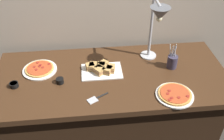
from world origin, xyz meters
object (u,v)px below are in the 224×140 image
(pizza_plate_center, at_px, (40,69))
(serving_spatula, at_px, (97,98))
(sandwich_platter, at_px, (101,69))
(sauce_cup_near, at_px, (14,85))
(utensil_holder, at_px, (172,61))
(pizza_plate_front, at_px, (175,95))
(sauce_cup_far, at_px, (60,81))
(heat_lamp, at_px, (158,19))

(pizza_plate_center, distance_m, serving_spatula, 0.59)
(sandwich_platter, bearing_deg, sauce_cup_near, -169.80)
(sauce_cup_near, height_order, utensil_holder, utensil_holder)
(pizza_plate_front, xyz_separation_m, sandwich_platter, (-0.52, 0.35, 0.01))
(sauce_cup_far, bearing_deg, sandwich_platter, 18.99)
(heat_lamp, bearing_deg, pizza_plate_front, -77.85)
(heat_lamp, height_order, sauce_cup_near, heat_lamp)
(sauce_cup_near, distance_m, utensil_holder, 1.27)
(pizza_plate_front, distance_m, sandwich_platter, 0.62)
(heat_lamp, distance_m, serving_spatula, 0.74)
(pizza_plate_center, bearing_deg, utensil_holder, -3.65)
(sandwich_platter, relative_size, serving_spatula, 2.00)
(sandwich_platter, height_order, sauce_cup_near, sandwich_platter)
(sandwich_platter, bearing_deg, serving_spatula, -99.26)
(sandwich_platter, distance_m, sauce_cup_far, 0.35)
(pizza_plate_front, height_order, sauce_cup_near, sauce_cup_near)
(heat_lamp, distance_m, sauce_cup_near, 1.20)
(pizza_plate_front, height_order, sauce_cup_far, sauce_cup_far)
(pizza_plate_front, height_order, serving_spatula, pizza_plate_front)
(pizza_plate_front, xyz_separation_m, serving_spatula, (-0.57, 0.03, -0.01))
(pizza_plate_center, xyz_separation_m, sauce_cup_near, (-0.17, -0.19, 0.01))
(sauce_cup_near, xyz_separation_m, sauce_cup_far, (0.35, 0.01, 0.00))
(pizza_plate_center, bearing_deg, sandwich_platter, -7.37)
(pizza_plate_front, height_order, utensil_holder, utensil_holder)
(pizza_plate_front, bearing_deg, utensil_holder, 77.47)
(pizza_plate_center, distance_m, utensil_holder, 1.10)
(sauce_cup_near, xyz_separation_m, serving_spatula, (0.62, -0.19, -0.02))
(sandwich_platter, relative_size, utensil_holder, 1.47)
(pizza_plate_center, relative_size, utensil_holder, 1.24)
(pizza_plate_front, relative_size, sandwich_platter, 0.84)
(pizza_plate_front, distance_m, sauce_cup_far, 0.88)
(sauce_cup_near, bearing_deg, pizza_plate_front, -10.88)
(pizza_plate_front, distance_m, pizza_plate_center, 1.10)
(pizza_plate_front, bearing_deg, pizza_plate_center, 157.82)
(heat_lamp, distance_m, pizza_plate_center, 1.03)
(heat_lamp, relative_size, pizza_plate_front, 2.00)
(heat_lamp, relative_size, sauce_cup_near, 8.24)
(heat_lamp, relative_size, pizza_plate_center, 2.00)
(pizza_plate_center, xyz_separation_m, utensil_holder, (1.10, -0.07, 0.05))
(pizza_plate_center, bearing_deg, sauce_cup_far, -45.52)
(sandwich_platter, xyz_separation_m, sauce_cup_far, (-0.33, -0.11, -0.00))
(sauce_cup_near, relative_size, serving_spatula, 0.41)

